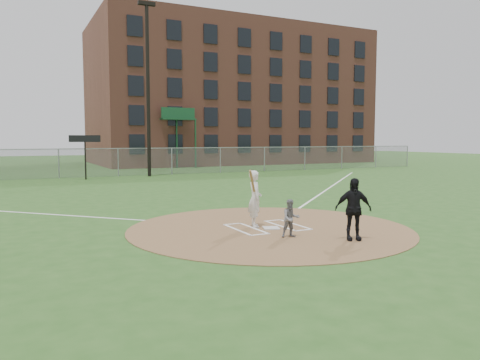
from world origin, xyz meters
name	(u,v)px	position (x,y,z in m)	size (l,w,h in m)	color
ground	(269,229)	(0.00, 0.00, 0.00)	(140.00, 140.00, 0.00)	#27501B
dirt_circle	(269,228)	(0.00, 0.00, 0.01)	(8.40, 8.40, 0.02)	olive
home_plate	(271,228)	(0.00, -0.11, 0.04)	(0.46, 0.46, 0.03)	silver
foul_line_first	(330,187)	(9.00, 9.00, 0.01)	(0.10, 24.00, 0.01)	white
catcher	(291,218)	(-0.14, -1.41, 0.53)	(0.50, 0.39, 1.03)	slate
umpire	(353,209)	(1.15, -2.41, 0.84)	(0.96, 0.40, 1.64)	black
batters_boxes	(267,227)	(0.00, 0.15, 0.03)	(2.08, 1.88, 0.01)	white
batter_at_plate	(255,199)	(-0.30, 0.37, 0.88)	(0.81, 1.01, 1.78)	silver
outfield_fence	(118,162)	(0.00, 22.00, 1.02)	(56.08, 0.08, 2.03)	slate
brick_warehouse	(228,97)	(16.00, 37.96, 7.50)	(30.00, 17.17, 15.00)	brown
light_pole	(148,83)	(2.00, 21.00, 6.61)	(1.20, 0.30, 12.22)	black
scoreboard_sign	(85,143)	(-2.50, 20.20, 2.39)	(2.00, 0.10, 2.93)	black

